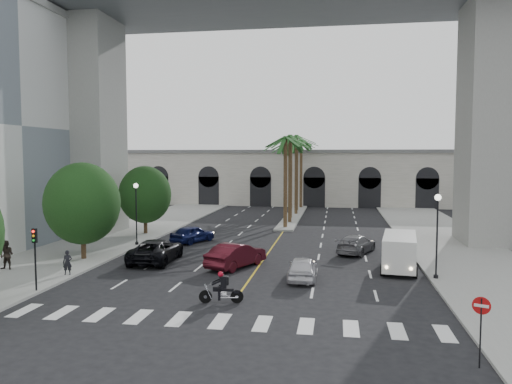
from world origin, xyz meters
name	(u,v)px	position (x,y,z in m)	size (l,w,h in m)	color
ground	(227,311)	(0.00, 0.00, 0.00)	(140.00, 140.00, 0.00)	black
sidewalk_left	(92,246)	(-15.00, 15.00, 0.07)	(8.00, 100.00, 0.15)	gray
sidewalk_right	(468,258)	(15.00, 15.00, 0.07)	(8.00, 100.00, 0.15)	gray
median	(293,216)	(0.00, 38.00, 0.10)	(2.00, 24.00, 0.20)	gray
pier_building	(303,177)	(0.00, 55.00, 4.27)	(71.00, 10.50, 8.50)	beige
bridge	(317,34)	(3.42, 22.00, 18.51)	(75.00, 13.00, 26.00)	gray
palm_a	(286,142)	(0.00, 28.00, 9.10)	(3.20, 3.20, 10.30)	#47331E
palm_b	(290,140)	(0.10, 32.00, 9.37)	(3.20, 3.20, 10.60)	#47331E
palm_c	(291,145)	(-0.20, 36.00, 8.91)	(3.20, 3.20, 10.10)	#47331E
palm_d	(296,140)	(0.15, 40.00, 9.65)	(3.20, 3.20, 10.90)	#47331E
palm_e	(297,144)	(-0.10, 44.00, 9.19)	(3.20, 3.20, 10.40)	#47331E
palm_f	(301,143)	(0.20, 48.00, 9.46)	(3.20, 3.20, 10.70)	#47331E
street_tree_mid	(82,203)	(-13.00, 10.00, 4.21)	(5.44, 5.44, 7.21)	#382616
street_tree_far	(145,195)	(-13.00, 22.00, 3.90)	(5.04, 5.04, 6.68)	#382616
lamp_post_left_far	(136,208)	(-11.40, 16.00, 3.22)	(0.40, 0.40, 5.35)	black
lamp_post_right	(437,229)	(11.40, 8.00, 3.22)	(0.40, 0.40, 5.35)	black
traffic_signal_far	(35,249)	(-11.30, 1.50, 2.51)	(0.25, 0.18, 3.65)	black
motorcycle_rider	(223,289)	(-0.54, 1.32, 0.76)	(2.32, 0.66, 1.68)	black
car_a	(303,268)	(3.26, 6.92, 0.73)	(1.71, 4.26, 1.45)	silver
car_b	(236,255)	(-1.50, 9.60, 0.84)	(1.78, 5.10, 1.68)	#410D16
car_c	(156,250)	(-7.56, 10.39, 0.83)	(2.74, 5.95, 1.65)	black
car_d	(356,244)	(6.85, 15.95, 0.71)	(2.00, 4.92, 1.43)	slate
car_e	(192,234)	(-7.26, 18.53, 0.76)	(1.80, 4.48, 1.53)	#0F1646
cargo_van	(399,251)	(9.49, 10.44, 1.33)	(2.85, 5.82, 2.38)	silver
pedestrian_a	(67,263)	(-11.50, 5.17, 0.93)	(0.57, 0.37, 1.56)	black
pedestrian_b	(7,255)	(-16.26, 5.86, 1.12)	(0.94, 0.74, 1.94)	black
do_not_enter_sign	(481,317)	(10.50, -4.97, 1.92)	(0.61, 0.28, 2.64)	black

